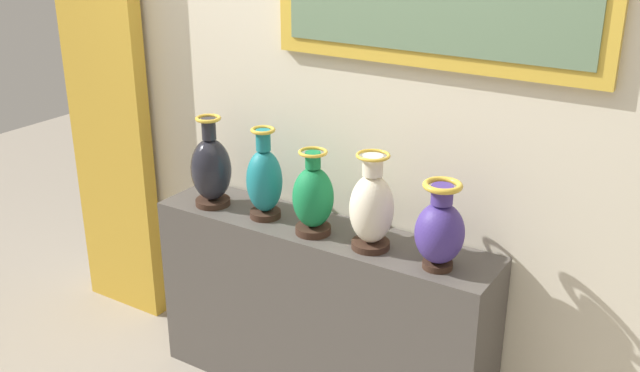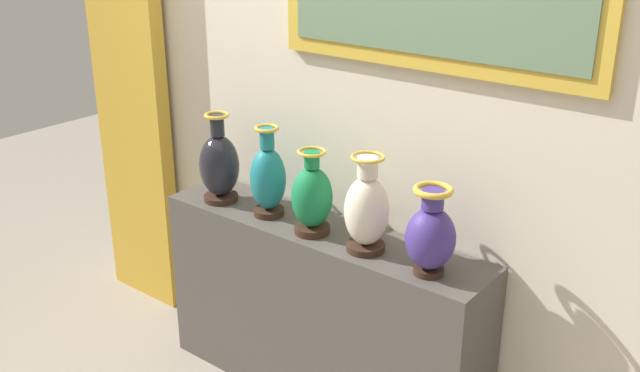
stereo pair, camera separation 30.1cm
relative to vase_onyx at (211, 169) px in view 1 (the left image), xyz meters
The scene contains 8 objects.
display_shelf 0.80m from the vase_onyx, ahead, with size 1.54×0.34×0.83m, color #4C4742.
back_wall 0.77m from the vase_onyx, 25.77° to the left, with size 3.39×0.14×2.88m.
curtain_gold 0.86m from the vase_onyx, 169.25° to the left, with size 0.51×0.08×2.55m, color gold.
vase_onyx is the anchor object (origin of this frame).
vase_teal 0.28m from the vase_onyx, ahead, with size 0.16×0.16×0.40m.
vase_emerald 0.55m from the vase_onyx, ahead, with size 0.17×0.17×0.36m.
vase_ivory 0.81m from the vase_onyx, ahead, with size 0.17×0.17×0.39m.
vase_indigo 1.10m from the vase_onyx, ahead, with size 0.19×0.19×0.34m.
Camera 1 is at (1.50, -2.36, 2.13)m, focal length 41.27 mm.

